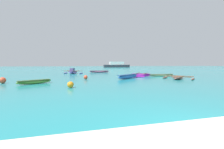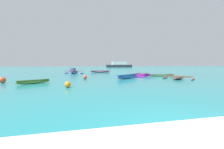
{
  "view_description": "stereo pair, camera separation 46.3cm",
  "coord_description": "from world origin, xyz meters",
  "px_view_note": "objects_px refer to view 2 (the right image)",
  "views": [
    {
      "loc": [
        -3.14,
        -2.5,
        1.71
      ],
      "look_at": [
        1.95,
        17.86,
        0.25
      ],
      "focal_mm": 24.0,
      "sensor_mm": 36.0,
      "label": 1
    },
    {
      "loc": [
        -2.69,
        -2.61,
        1.71
      ],
      "look_at": [
        1.95,
        17.86,
        0.25
      ],
      "focal_mm": 24.0,
      "sensor_mm": 36.0,
      "label": 2
    }
  ],
  "objects_px": {
    "moored_boat_5": "(161,75)",
    "mooring_buoy_2": "(2,80)",
    "mooring_buoy_1": "(68,84)",
    "distant_ferry": "(119,65)",
    "moored_boat_0": "(178,78)",
    "moored_boat_1": "(127,76)",
    "moored_boat_4": "(141,75)",
    "mooring_buoy_0": "(85,77)",
    "moored_boat_2": "(100,71)",
    "moored_boat_3": "(33,81)",
    "moored_boat_6": "(74,72)"
  },
  "relations": [
    {
      "from": "moored_boat_4",
      "to": "mooring_buoy_0",
      "type": "height_order",
      "value": "mooring_buoy_0"
    },
    {
      "from": "mooring_buoy_0",
      "to": "mooring_buoy_2",
      "type": "bearing_deg",
      "value": -165.8
    },
    {
      "from": "moored_boat_2",
      "to": "mooring_buoy_2",
      "type": "bearing_deg",
      "value": -116.05
    },
    {
      "from": "moored_boat_0",
      "to": "distant_ferry",
      "type": "height_order",
      "value": "distant_ferry"
    },
    {
      "from": "moored_boat_4",
      "to": "distant_ferry",
      "type": "height_order",
      "value": "distant_ferry"
    },
    {
      "from": "moored_boat_3",
      "to": "moored_boat_1",
      "type": "bearing_deg",
      "value": -16.07
    },
    {
      "from": "moored_boat_3",
      "to": "moored_boat_5",
      "type": "xyz_separation_m",
      "value": [
        15.27,
        4.69,
        -0.02
      ]
    },
    {
      "from": "mooring_buoy_0",
      "to": "mooring_buoy_2",
      "type": "height_order",
      "value": "mooring_buoy_2"
    },
    {
      "from": "moored_boat_2",
      "to": "moored_boat_6",
      "type": "height_order",
      "value": "moored_boat_6"
    },
    {
      "from": "moored_boat_3",
      "to": "mooring_buoy_2",
      "type": "relative_size",
      "value": 4.84
    },
    {
      "from": "mooring_buoy_1",
      "to": "mooring_buoy_2",
      "type": "xyz_separation_m",
      "value": [
        -5.92,
        4.02,
        0.05
      ]
    },
    {
      "from": "moored_boat_0",
      "to": "distant_ferry",
      "type": "relative_size",
      "value": 0.27
    },
    {
      "from": "moored_boat_4",
      "to": "distant_ferry",
      "type": "distance_m",
      "value": 57.78
    },
    {
      "from": "moored_boat_4",
      "to": "mooring_buoy_1",
      "type": "relative_size",
      "value": 8.7
    },
    {
      "from": "mooring_buoy_1",
      "to": "mooring_buoy_0",
      "type": "bearing_deg",
      "value": 75.7
    },
    {
      "from": "moored_boat_2",
      "to": "distant_ferry",
      "type": "xyz_separation_m",
      "value": [
        16.75,
        46.16,
        0.98
      ]
    },
    {
      "from": "mooring_buoy_1",
      "to": "moored_boat_3",
      "type": "bearing_deg",
      "value": 136.27
    },
    {
      "from": "mooring_buoy_0",
      "to": "mooring_buoy_1",
      "type": "height_order",
      "value": "same"
    },
    {
      "from": "moored_boat_2",
      "to": "mooring_buoy_0",
      "type": "distance_m",
      "value": 13.2
    },
    {
      "from": "moored_boat_0",
      "to": "mooring_buoy_0",
      "type": "bearing_deg",
      "value": 129.38
    },
    {
      "from": "moored_boat_6",
      "to": "mooring_buoy_2",
      "type": "relative_size",
      "value": 6.54
    },
    {
      "from": "moored_boat_1",
      "to": "moored_boat_6",
      "type": "xyz_separation_m",
      "value": [
        -6.45,
        10.97,
        0.06
      ]
    },
    {
      "from": "moored_boat_1",
      "to": "moored_boat_5",
      "type": "height_order",
      "value": "moored_boat_1"
    },
    {
      "from": "moored_boat_0",
      "to": "moored_boat_5",
      "type": "bearing_deg",
      "value": 47.67
    },
    {
      "from": "moored_boat_6",
      "to": "mooring_buoy_1",
      "type": "height_order",
      "value": "moored_boat_6"
    },
    {
      "from": "moored_boat_3",
      "to": "mooring_buoy_0",
      "type": "distance_m",
      "value": 5.46
    },
    {
      "from": "distant_ferry",
      "to": "mooring_buoy_1",
      "type": "bearing_deg",
      "value": -108.61
    },
    {
      "from": "moored_boat_5",
      "to": "mooring_buoy_2",
      "type": "relative_size",
      "value": 7.16
    },
    {
      "from": "mooring_buoy_1",
      "to": "moored_boat_1",
      "type": "bearing_deg",
      "value": 40.73
    },
    {
      "from": "moored_boat_0",
      "to": "moored_boat_4",
      "type": "height_order",
      "value": "moored_boat_4"
    },
    {
      "from": "moored_boat_0",
      "to": "moored_boat_5",
      "type": "distance_m",
      "value": 4.0
    },
    {
      "from": "mooring_buoy_0",
      "to": "moored_boat_1",
      "type": "bearing_deg",
      "value": -3.85
    },
    {
      "from": "moored_boat_0",
      "to": "moored_boat_3",
      "type": "bearing_deg",
      "value": 144.3
    },
    {
      "from": "mooring_buoy_1",
      "to": "moored_boat_2",
      "type": "bearing_deg",
      "value": 74.76
    },
    {
      "from": "moored_boat_6",
      "to": "mooring_buoy_1",
      "type": "distance_m",
      "value": 16.54
    },
    {
      "from": "moored_boat_5",
      "to": "mooring_buoy_1",
      "type": "distance_m",
      "value": 14.39
    },
    {
      "from": "moored_boat_3",
      "to": "moored_boat_4",
      "type": "relative_size",
      "value": 0.67
    },
    {
      "from": "moored_boat_4",
      "to": "moored_boat_3",
      "type": "bearing_deg",
      "value": -120.84
    },
    {
      "from": "moored_boat_3",
      "to": "moored_boat_5",
      "type": "height_order",
      "value": "moored_boat_3"
    },
    {
      "from": "moored_boat_1",
      "to": "distant_ferry",
      "type": "xyz_separation_m",
      "value": [
        15.35,
        59.2,
        0.94
      ]
    },
    {
      "from": "moored_boat_2",
      "to": "moored_boat_3",
      "type": "relative_size",
      "value": 1.52
    },
    {
      "from": "moored_boat_0",
      "to": "moored_boat_1",
      "type": "bearing_deg",
      "value": 122.15
    },
    {
      "from": "mooring_buoy_0",
      "to": "mooring_buoy_1",
      "type": "relative_size",
      "value": 1.0
    },
    {
      "from": "moored_boat_0",
      "to": "moored_boat_1",
      "type": "relative_size",
      "value": 1.01
    },
    {
      "from": "mooring_buoy_2",
      "to": "distant_ferry",
      "type": "relative_size",
      "value": 0.04
    },
    {
      "from": "moored_boat_1",
      "to": "mooring_buoy_1",
      "type": "xyz_separation_m",
      "value": [
        -6.47,
        -5.57,
        -0.04
      ]
    },
    {
      "from": "moored_boat_1",
      "to": "moored_boat_2",
      "type": "distance_m",
      "value": 13.12
    },
    {
      "from": "moored_boat_5",
      "to": "moored_boat_0",
      "type": "bearing_deg",
      "value": -93.58
    },
    {
      "from": "moored_boat_2",
      "to": "distant_ferry",
      "type": "height_order",
      "value": "distant_ferry"
    },
    {
      "from": "moored_boat_2",
      "to": "moored_boat_5",
      "type": "distance_m",
      "value": 13.08
    }
  ]
}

